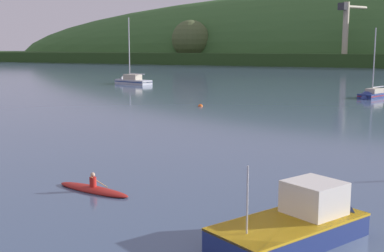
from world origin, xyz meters
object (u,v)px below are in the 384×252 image
at_px(dockside_crane, 346,36).
at_px(mooring_buoy_midchannel, 200,106).
at_px(sailboat_far_left, 130,82).
at_px(fishing_boat_moored, 302,228).
at_px(canoe_with_paddler, 93,189).
at_px(sailboat_near_mooring, 372,97).

relative_size(dockside_crane, mooring_buoy_midchannel, 35.39).
bearing_deg(sailboat_far_left, mooring_buoy_midchannel, 150.53).
xyz_separation_m(fishing_boat_moored, canoe_with_paddler, (-10.37, 1.57, -0.31)).
height_order(sailboat_far_left, canoe_with_paddler, sailboat_far_left).
xyz_separation_m(sailboat_far_left, fishing_boat_moored, (47.41, -61.61, 0.09)).
bearing_deg(mooring_buoy_midchannel, sailboat_far_left, 135.36).
bearing_deg(sailboat_near_mooring, sailboat_far_left, -80.71).
bearing_deg(dockside_crane, canoe_with_paddler, -143.36).
distance_m(dockside_crane, mooring_buoy_midchannel, 125.42).
bearing_deg(fishing_boat_moored, mooring_buoy_midchannel, 56.57).
bearing_deg(canoe_with_paddler, fishing_boat_moored, -1.08).
xyz_separation_m(canoe_with_paddler, mooring_buoy_midchannel, (-10.03, 33.36, -0.09)).
xyz_separation_m(sailboat_near_mooring, sailboat_far_left, (-43.68, 8.04, 0.12)).
xyz_separation_m(sailboat_near_mooring, mooring_buoy_midchannel, (-16.67, -18.63, -0.19)).
bearing_deg(sailboat_near_mooring, mooring_buoy_midchannel, -22.10).
bearing_deg(dockside_crane, fishing_boat_moored, -139.75).
height_order(sailboat_far_left, mooring_buoy_midchannel, sailboat_far_left).
height_order(dockside_crane, sailboat_far_left, dockside_crane).
xyz_separation_m(sailboat_far_left, mooring_buoy_midchannel, (27.01, -26.67, -0.31)).
relative_size(dockside_crane, fishing_boat_moored, 3.25).
height_order(sailboat_near_mooring, canoe_with_paddler, sailboat_near_mooring).
bearing_deg(sailboat_near_mooring, dockside_crane, -149.01).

